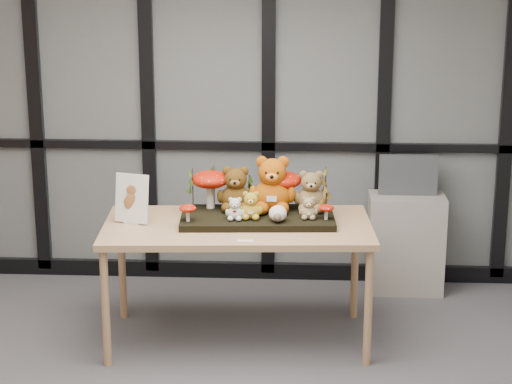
# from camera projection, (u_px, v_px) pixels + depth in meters

# --- Properties ---
(room_shell) EXTENTS (5.00, 5.00, 5.00)m
(room_shell) POSITION_uv_depth(u_px,v_px,m) (153.00, 128.00, 4.40)
(room_shell) COLOR beige
(room_shell) RESTS_ON floor
(glass_partition) EXTENTS (4.90, 0.06, 2.78)m
(glass_partition) POSITION_uv_depth(u_px,v_px,m) (208.00, 97.00, 6.85)
(glass_partition) COLOR #2D383F
(glass_partition) RESTS_ON floor
(display_table) EXTENTS (1.75, 0.95, 0.80)m
(display_table) POSITION_uv_depth(u_px,v_px,m) (238.00, 234.00, 5.90)
(display_table) COLOR tan
(display_table) RESTS_ON floor
(diorama_tray) EXTENTS (1.01, 0.55, 0.04)m
(diorama_tray) POSITION_uv_depth(u_px,v_px,m) (257.00, 218.00, 5.94)
(diorama_tray) COLOR black
(diorama_tray) RESTS_ON display_table
(bear_pooh_yellow) EXTENTS (0.32, 0.29, 0.40)m
(bear_pooh_yellow) POSITION_uv_depth(u_px,v_px,m) (272.00, 181.00, 5.97)
(bear_pooh_yellow) COLOR #AF4F09
(bear_pooh_yellow) RESTS_ON diorama_tray
(bear_brown_medium) EXTENTS (0.26, 0.24, 0.32)m
(bear_brown_medium) POSITION_uv_depth(u_px,v_px,m) (236.00, 186.00, 6.00)
(bear_brown_medium) COLOR #4F330E
(bear_brown_medium) RESTS_ON diorama_tray
(bear_tan_back) EXTENTS (0.24, 0.22, 0.29)m
(bear_tan_back) POSITION_uv_depth(u_px,v_px,m) (311.00, 189.00, 5.99)
(bear_tan_back) COLOR brown
(bear_tan_back) RESTS_ON diorama_tray
(bear_small_yellow) EXTENTS (0.16, 0.14, 0.19)m
(bear_small_yellow) POSITION_uv_depth(u_px,v_px,m) (251.00, 204.00, 5.83)
(bear_small_yellow) COLOR gold
(bear_small_yellow) RESTS_ON diorama_tray
(bear_white_bow) EXTENTS (0.13, 0.12, 0.16)m
(bear_white_bow) POSITION_uv_depth(u_px,v_px,m) (235.00, 207.00, 5.81)
(bear_white_bow) COLOR silver
(bear_white_bow) RESTS_ON diorama_tray
(bear_beige_small) EXTENTS (0.13, 0.12, 0.16)m
(bear_beige_small) POSITION_uv_depth(u_px,v_px,m) (309.00, 206.00, 5.83)
(bear_beige_small) COLOR #9B8656
(bear_beige_small) RESTS_ON diorama_tray
(plush_cream_hedgehog) EXTENTS (0.09, 0.08, 0.11)m
(plush_cream_hedgehog) POSITION_uv_depth(u_px,v_px,m) (278.00, 213.00, 5.78)
(plush_cream_hedgehog) COLOR white
(plush_cream_hedgehog) RESTS_ON diorama_tray
(mushroom_back_left) EXTENTS (0.25, 0.25, 0.27)m
(mushroom_back_left) POSITION_uv_depth(u_px,v_px,m) (210.00, 188.00, 6.05)
(mushroom_back_left) COLOR #A61505
(mushroom_back_left) RESTS_ON diorama_tray
(mushroom_back_right) EXTENTS (0.24, 0.24, 0.27)m
(mushroom_back_right) POSITION_uv_depth(u_px,v_px,m) (283.00, 188.00, 6.05)
(mushroom_back_right) COLOR #A61505
(mushroom_back_right) RESTS_ON diorama_tray
(mushroom_front_left) EXTENTS (0.11, 0.11, 0.12)m
(mushroom_front_left) POSITION_uv_depth(u_px,v_px,m) (188.00, 212.00, 5.78)
(mushroom_front_left) COLOR #A61505
(mushroom_front_left) RESTS_ON diorama_tray
(mushroom_front_right) EXTENTS (0.10, 0.10, 0.11)m
(mushroom_front_right) POSITION_uv_depth(u_px,v_px,m) (326.00, 211.00, 5.82)
(mushroom_front_right) COLOR #A61505
(mushroom_front_right) RESTS_ON diorama_tray
(sprig_green_far_left) EXTENTS (0.05, 0.05, 0.28)m
(sprig_green_far_left) POSITION_uv_depth(u_px,v_px,m) (193.00, 189.00, 6.02)
(sprig_green_far_left) COLOR #213D0E
(sprig_green_far_left) RESTS_ON diorama_tray
(sprig_green_mid_left) EXTENTS (0.05, 0.05, 0.28)m
(sprig_green_mid_left) POSITION_uv_depth(u_px,v_px,m) (214.00, 186.00, 6.07)
(sprig_green_mid_left) COLOR #213D0E
(sprig_green_mid_left) RESTS_ON diorama_tray
(sprig_dry_far_right) EXTENTS (0.05, 0.05, 0.29)m
(sprig_dry_far_right) POSITION_uv_depth(u_px,v_px,m) (326.00, 188.00, 6.00)
(sprig_dry_far_right) COLOR brown
(sprig_dry_far_right) RESTS_ON diorama_tray
(sprig_dry_mid_right) EXTENTS (0.05, 0.05, 0.20)m
(sprig_dry_mid_right) POSITION_uv_depth(u_px,v_px,m) (326.00, 200.00, 5.89)
(sprig_dry_mid_right) COLOR brown
(sprig_dry_mid_right) RESTS_ON diorama_tray
(sprig_green_centre) EXTENTS (0.05, 0.05, 0.21)m
(sprig_green_centre) POSITION_uv_depth(u_px,v_px,m) (249.00, 191.00, 6.09)
(sprig_green_centre) COLOR #213D0E
(sprig_green_centre) RESTS_ON diorama_tray
(sign_holder) EXTENTS (0.23, 0.11, 0.32)m
(sign_holder) POSITION_uv_depth(u_px,v_px,m) (132.00, 201.00, 5.86)
(sign_holder) COLOR silver
(sign_holder) RESTS_ON display_table
(label_card) EXTENTS (0.10, 0.03, 0.00)m
(label_card) POSITION_uv_depth(u_px,v_px,m) (246.00, 241.00, 5.55)
(label_card) COLOR white
(label_card) RESTS_ON display_table
(cabinet) EXTENTS (0.55, 0.32, 0.74)m
(cabinet) POSITION_uv_depth(u_px,v_px,m) (405.00, 243.00, 6.86)
(cabinet) COLOR gray
(cabinet) RESTS_ON floor
(monitor) EXTENTS (0.42, 0.04, 0.30)m
(monitor) POSITION_uv_depth(u_px,v_px,m) (408.00, 175.00, 6.74)
(monitor) COLOR #494C51
(monitor) RESTS_ON cabinet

